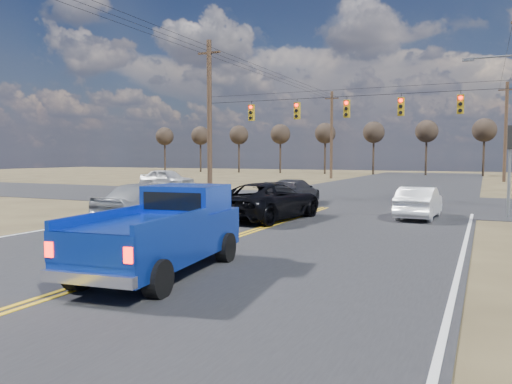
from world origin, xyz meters
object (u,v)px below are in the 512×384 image
at_px(pickup_truck, 164,232).
at_px(dgrey_car_queue, 294,191).
at_px(silver_suv, 153,202).
at_px(cross_car_west, 167,179).
at_px(white_car_queue, 419,203).
at_px(black_suv, 269,201).

height_order(pickup_truck, dgrey_car_queue, pickup_truck).
relative_size(silver_suv, cross_car_west, 1.09).
xyz_separation_m(pickup_truck, white_car_queue, (3.99, 12.62, -0.26)).
xyz_separation_m(silver_suv, cross_car_west, (-11.61, 17.58, -0.07)).
height_order(white_car_queue, cross_car_west, cross_car_west).
distance_m(pickup_truck, cross_car_west, 29.18).
xyz_separation_m(silver_suv, white_car_queue, (9.01, 6.20, -0.20)).
height_order(silver_suv, white_car_queue, silver_suv).
bearing_deg(pickup_truck, silver_suv, 121.76).
relative_size(silver_suv, dgrey_car_queue, 1.08).
bearing_deg(black_suv, dgrey_car_queue, -69.74).
bearing_deg(cross_car_west, white_car_queue, -113.90).
height_order(pickup_truck, black_suv, pickup_truck).
bearing_deg(pickup_truck, cross_car_west, 118.45).
distance_m(pickup_truck, dgrey_car_queue, 16.77).
relative_size(silver_suv, white_car_queue, 1.26).
bearing_deg(white_car_queue, pickup_truck, 74.41).
height_order(pickup_truck, white_car_queue, pickup_truck).
bearing_deg(black_suv, silver_suv, 51.60).
height_order(pickup_truck, cross_car_west, pickup_truck).
xyz_separation_m(dgrey_car_queue, cross_car_west, (-13.57, 7.50, 0.11)).
distance_m(dgrey_car_queue, cross_car_west, 15.50).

